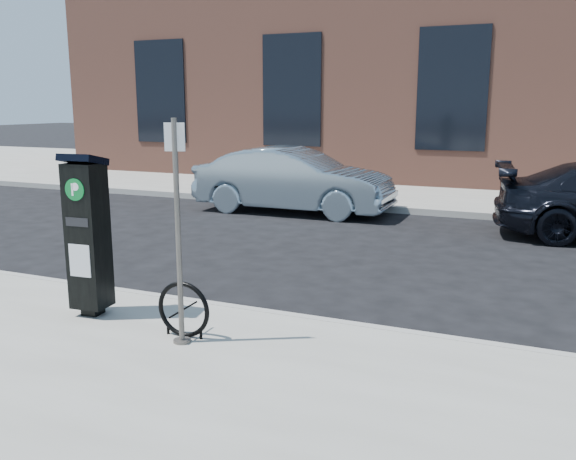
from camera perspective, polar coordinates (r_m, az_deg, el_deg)
The scene contains 9 objects.
ground at distance 7.36m, azimuth -0.16°, elevation -8.88°, with size 120.00×120.00×0.00m, color black.
sidewalk_far at distance 20.66m, azimuth 15.50°, elevation 4.32°, with size 60.00×12.00×0.15m, color gray.
curb_near at distance 7.32m, azimuth -0.22°, elevation -8.38°, with size 60.00×0.12×0.16m, color #9E9B93.
curb_far at distance 14.82m, azimuth 12.26°, elevation 1.69°, with size 60.00×0.12×0.16m, color #9E9B93.
building at distance 23.53m, azimuth 17.12°, elevation 15.03°, with size 28.00×10.05×8.25m.
parking_kiosk at distance 7.38m, azimuth -18.23°, elevation -0.31°, with size 0.46×0.42×1.90m.
sign_pole at distance 6.23m, azimuth -10.24°, elevation -0.45°, with size 0.20×0.18×2.31m.
bike_rack at distance 6.60m, azimuth -9.75°, elevation -7.36°, with size 0.62×0.07×0.62m.
car_silver at distance 14.71m, azimuth 0.53°, elevation 4.67°, with size 1.65×4.74×1.56m, color #7E93A0.
Camera 1 is at (2.74, -6.32, 2.59)m, focal length 38.00 mm.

